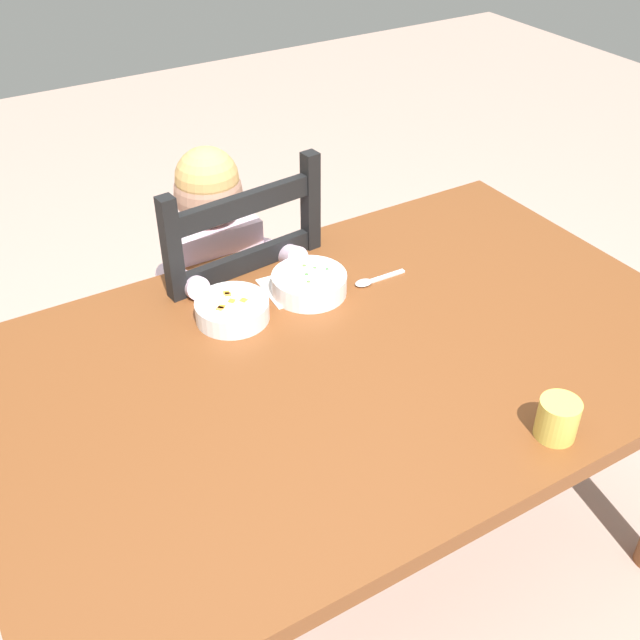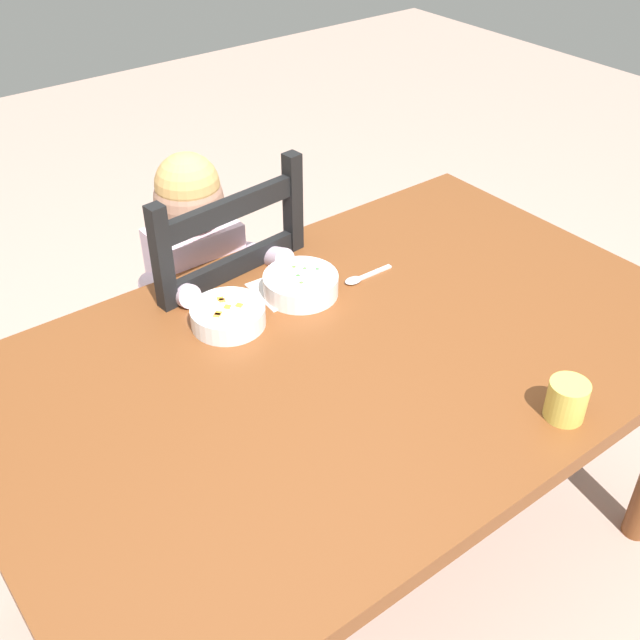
# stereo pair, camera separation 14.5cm
# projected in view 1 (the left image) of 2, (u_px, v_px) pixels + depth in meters

# --- Properties ---
(ground_plane) EXTENTS (8.00, 8.00, 0.00)m
(ground_plane) POSITION_uv_depth(u_px,v_px,m) (343.00, 563.00, 2.02)
(ground_plane) COLOR tan
(dining_table) EXTENTS (1.54, 0.97, 0.71)m
(dining_table) POSITION_uv_depth(u_px,v_px,m) (348.00, 383.00, 1.65)
(dining_table) COLOR brown
(dining_table) RESTS_ON ground
(dining_chair) EXTENTS (0.46, 0.46, 0.97)m
(dining_chair) POSITION_uv_depth(u_px,v_px,m) (226.00, 324.00, 2.09)
(dining_chair) COLOR black
(dining_chair) RESTS_ON ground
(child_figure) EXTENTS (0.32, 0.31, 0.97)m
(child_figure) POSITION_uv_depth(u_px,v_px,m) (220.00, 272.00, 1.98)
(child_figure) COLOR silver
(child_figure) RESTS_ON ground
(bowl_of_peas) EXTENTS (0.17, 0.17, 0.05)m
(bowl_of_peas) POSITION_uv_depth(u_px,v_px,m) (309.00, 283.00, 1.76)
(bowl_of_peas) COLOR white
(bowl_of_peas) RESTS_ON dining_table
(bowl_of_carrots) EXTENTS (0.16, 0.16, 0.05)m
(bowl_of_carrots) POSITION_uv_depth(u_px,v_px,m) (232.00, 309.00, 1.68)
(bowl_of_carrots) COLOR white
(bowl_of_carrots) RESTS_ON dining_table
(spoon) EXTENTS (0.14, 0.03, 0.01)m
(spoon) POSITION_uv_depth(u_px,v_px,m) (371.00, 281.00, 1.81)
(spoon) COLOR silver
(spoon) RESTS_ON dining_table
(drinking_cup) EXTENTS (0.08, 0.08, 0.08)m
(drinking_cup) POSITION_uv_depth(u_px,v_px,m) (558.00, 419.00, 1.38)
(drinking_cup) COLOR #D9C553
(drinking_cup) RESTS_ON dining_table
(paper_napkin) EXTENTS (0.16, 0.14, 0.00)m
(paper_napkin) POSITION_uv_depth(u_px,v_px,m) (295.00, 286.00, 1.80)
(paper_napkin) COLOR white
(paper_napkin) RESTS_ON dining_table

